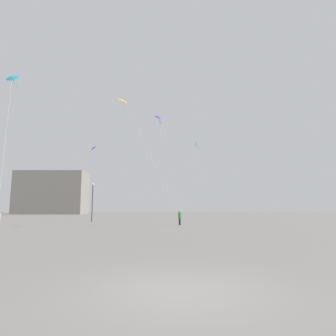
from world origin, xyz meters
TOP-DOWN VIEW (x-y plane):
  - ground_plane at (0.00, 0.00)m, footprint 300.00×300.00m
  - person_in_green at (1.41, 26.13)m, footprint 0.36×0.36m
  - kite_emerald_delta at (3.34, 26.41)m, footprint 2.43×0.93m
  - kite_cyan_diamond at (-13.28, 16.41)m, footprint 2.29×4.05m
  - kite_violet_diamond at (-0.95, 23.11)m, footprint 2.91×3.56m
  - kite_amber_diamond at (-5.58, 28.22)m, footprint 7.92×2.99m
  - kite_cobalt_diamond at (-11.00, 36.93)m, footprint 13.32×11.67m
  - building_left_hall at (-37.00, 88.05)m, footprint 21.87×9.95m
  - lamppost_east at (-10.58, 34.58)m, footprint 0.36×0.36m

SIDE VIEW (x-z plane):
  - ground_plane at x=0.00m, z-range 0.00..0.00m
  - person_in_green at x=1.41m, z-range 0.08..1.73m
  - lamppost_east at x=-10.58m, z-range 0.89..6.36m
  - building_left_hall at x=-37.00m, z-range 0.00..13.73m
  - kite_emerald_delta at x=3.34m, z-range 4.98..13.44m
  - kite_cobalt_diamond at x=-11.00m, z-range 5.78..16.06m
  - kite_violet_diamond at x=-0.95m, z-range 6.01..16.61m
  - kite_cyan_diamond at x=-13.28m, z-range 6.75..18.81m
  - kite_amber_diamond at x=-5.58m, z-range 8.08..22.72m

